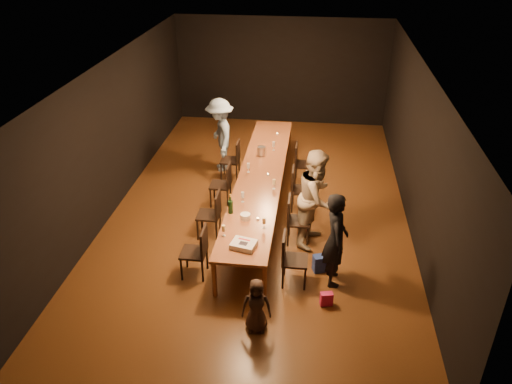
# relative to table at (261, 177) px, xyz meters

# --- Properties ---
(ground) EXTENTS (10.00, 10.00, 0.00)m
(ground) POSITION_rel_table_xyz_m (0.00, 0.00, -0.70)
(ground) COLOR #422110
(ground) RESTS_ON ground
(room_shell) EXTENTS (6.04, 10.04, 3.02)m
(room_shell) POSITION_rel_table_xyz_m (0.00, 0.00, 1.38)
(room_shell) COLOR black
(room_shell) RESTS_ON ground
(table) EXTENTS (0.90, 6.00, 0.75)m
(table) POSITION_rel_table_xyz_m (0.00, 0.00, 0.00)
(table) COLOR brown
(table) RESTS_ON ground
(chair_right_0) EXTENTS (0.42, 0.42, 0.93)m
(chair_right_0) POSITION_rel_table_xyz_m (0.85, -2.40, -0.24)
(chair_right_0) COLOR black
(chair_right_0) RESTS_ON ground
(chair_right_1) EXTENTS (0.42, 0.42, 0.93)m
(chair_right_1) POSITION_rel_table_xyz_m (0.85, -1.20, -0.24)
(chair_right_1) COLOR black
(chair_right_1) RESTS_ON ground
(chair_right_2) EXTENTS (0.42, 0.42, 0.93)m
(chair_right_2) POSITION_rel_table_xyz_m (0.85, 0.00, -0.24)
(chair_right_2) COLOR black
(chair_right_2) RESTS_ON ground
(chair_right_3) EXTENTS (0.42, 0.42, 0.93)m
(chair_right_3) POSITION_rel_table_xyz_m (0.85, 1.20, -0.24)
(chair_right_3) COLOR black
(chair_right_3) RESTS_ON ground
(chair_left_0) EXTENTS (0.42, 0.42, 0.93)m
(chair_left_0) POSITION_rel_table_xyz_m (-0.85, -2.40, -0.24)
(chair_left_0) COLOR black
(chair_left_0) RESTS_ON ground
(chair_left_1) EXTENTS (0.42, 0.42, 0.93)m
(chair_left_1) POSITION_rel_table_xyz_m (-0.85, -1.20, -0.24)
(chair_left_1) COLOR black
(chair_left_1) RESTS_ON ground
(chair_left_2) EXTENTS (0.42, 0.42, 0.93)m
(chair_left_2) POSITION_rel_table_xyz_m (-0.85, 0.00, -0.24)
(chair_left_2) COLOR black
(chair_left_2) RESTS_ON ground
(chair_left_3) EXTENTS (0.42, 0.42, 0.93)m
(chair_left_3) POSITION_rel_table_xyz_m (-0.85, 1.20, -0.24)
(chair_left_3) COLOR black
(chair_left_3) RESTS_ON ground
(woman_birthday) EXTENTS (0.46, 0.65, 1.66)m
(woman_birthday) POSITION_rel_table_xyz_m (1.48, -2.27, 0.13)
(woman_birthday) COLOR black
(woman_birthday) RESTS_ON ground
(woman_tan) EXTENTS (0.94, 1.07, 1.86)m
(woman_tan) POSITION_rel_table_xyz_m (1.15, -1.12, 0.23)
(woman_tan) COLOR #C9B497
(woman_tan) RESTS_ON ground
(man_blue) EXTENTS (1.00, 1.29, 1.75)m
(man_blue) POSITION_rel_table_xyz_m (-1.15, 1.65, 0.18)
(man_blue) COLOR #84A5CC
(man_blue) RESTS_ON ground
(child) EXTENTS (0.46, 0.33, 0.89)m
(child) POSITION_rel_table_xyz_m (0.36, -3.55, -0.25)
(child) COLOR #3A2820
(child) RESTS_ON ground
(gift_bag_red) EXTENTS (0.21, 0.15, 0.23)m
(gift_bag_red) POSITION_rel_table_xyz_m (1.38, -2.89, -0.59)
(gift_bag_red) COLOR #D01F61
(gift_bag_red) RESTS_ON ground
(gift_bag_blue) EXTENTS (0.29, 0.24, 0.31)m
(gift_bag_blue) POSITION_rel_table_xyz_m (1.27, -2.03, -0.55)
(gift_bag_blue) COLOR #233D9B
(gift_bag_blue) RESTS_ON ground
(birthday_cake) EXTENTS (0.44, 0.38, 0.09)m
(birthday_cake) POSITION_rel_table_xyz_m (0.02, -2.54, 0.09)
(birthday_cake) COLOR white
(birthday_cake) RESTS_ON table
(plate_stack) EXTENTS (0.21, 0.21, 0.10)m
(plate_stack) POSITION_rel_table_xyz_m (-0.07, -1.72, 0.10)
(plate_stack) COLOR white
(plate_stack) RESTS_ON table
(champagne_bottle) EXTENTS (0.10, 0.10, 0.38)m
(champagne_bottle) POSITION_rel_table_xyz_m (-0.36, -1.55, 0.24)
(champagne_bottle) COLOR black
(champagne_bottle) RESTS_ON table
(ice_bucket) EXTENTS (0.24, 0.24, 0.20)m
(ice_bucket) POSITION_rel_table_xyz_m (-0.10, 0.93, 0.15)
(ice_bucket) COLOR #ABAAAF
(ice_bucket) RESTS_ON table
(wineglass_0) EXTENTS (0.06, 0.06, 0.21)m
(wineglass_0) POSITION_rel_table_xyz_m (-0.35, -2.28, 0.15)
(wineglass_0) COLOR beige
(wineglass_0) RESTS_ON table
(wineglass_1) EXTENTS (0.06, 0.06, 0.21)m
(wineglass_1) POSITION_rel_table_xyz_m (0.29, -1.96, 0.15)
(wineglass_1) COLOR beige
(wineglass_1) RESTS_ON table
(wineglass_2) EXTENTS (0.06, 0.06, 0.21)m
(wineglass_2) POSITION_rel_table_xyz_m (-0.20, -1.14, 0.15)
(wineglass_2) COLOR silver
(wineglass_2) RESTS_ON table
(wineglass_3) EXTENTS (0.06, 0.06, 0.21)m
(wineglass_3) POSITION_rel_table_xyz_m (0.32, -0.57, 0.15)
(wineglass_3) COLOR beige
(wineglass_3) RESTS_ON table
(wineglass_4) EXTENTS (0.06, 0.06, 0.21)m
(wineglass_4) POSITION_rel_table_xyz_m (-0.26, 0.08, 0.15)
(wineglass_4) COLOR silver
(wineglass_4) RESTS_ON table
(wineglass_5) EXTENTS (0.06, 0.06, 0.21)m
(wineglass_5) POSITION_rel_table_xyz_m (0.15, 1.23, 0.15)
(wineglass_5) COLOR silver
(wineglass_5) RESTS_ON table
(tealight_near) EXTENTS (0.05, 0.05, 0.03)m
(tealight_near) POSITION_rel_table_xyz_m (0.15, -1.71, 0.06)
(tealight_near) COLOR #B2B7B2
(tealight_near) RESTS_ON table
(tealight_mid) EXTENTS (0.05, 0.05, 0.03)m
(tealight_mid) POSITION_rel_table_xyz_m (0.15, -0.01, 0.06)
(tealight_mid) COLOR #B2B7B2
(tealight_mid) RESTS_ON table
(tealight_far) EXTENTS (0.05, 0.05, 0.03)m
(tealight_far) POSITION_rel_table_xyz_m (0.15, 2.16, 0.06)
(tealight_far) COLOR #B2B7B2
(tealight_far) RESTS_ON table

